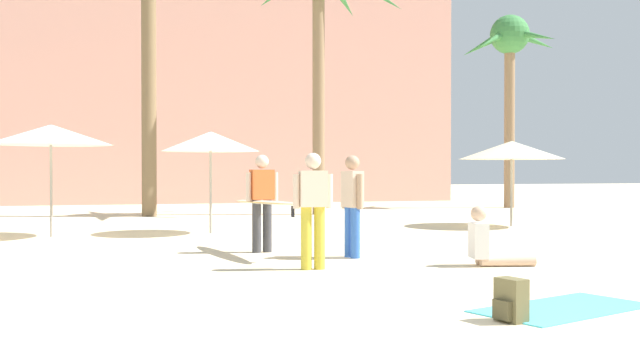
# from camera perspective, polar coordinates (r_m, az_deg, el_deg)

# --- Properties ---
(hotel_pink) EXTENTS (20.69, 10.08, 16.74)m
(hotel_pink) POSITION_cam_1_polar(r_m,az_deg,el_deg) (37.76, -8.07, 11.35)
(hotel_pink) COLOR #DB9989
(hotel_pink) RESTS_ON ground
(palm_tree_left) EXTENTS (3.80, 3.77, 7.35)m
(palm_tree_left) POSITION_cam_1_polar(r_m,az_deg,el_deg) (29.60, 14.36, 9.42)
(palm_tree_left) COLOR #896B4C
(palm_tree_left) RESTS_ON ground
(cafe_umbrella_0) EXTENTS (2.67, 2.67, 2.20)m
(cafe_umbrella_0) POSITION_cam_1_polar(r_m,az_deg,el_deg) (19.74, 14.49, 2.23)
(cafe_umbrella_0) COLOR gray
(cafe_umbrella_0) RESTS_ON ground
(cafe_umbrella_2) EXTENTS (2.23, 2.23, 2.34)m
(cafe_umbrella_2) POSITION_cam_1_polar(r_m,az_deg,el_deg) (17.21, -8.40, 2.94)
(cafe_umbrella_2) COLOR gray
(cafe_umbrella_2) RESTS_ON ground
(cafe_umbrella_3) EXTENTS (2.62, 2.62, 2.44)m
(cafe_umbrella_3) POSITION_cam_1_polar(r_m,az_deg,el_deg) (17.12, -19.95, 3.28)
(cafe_umbrella_3) COLOR gray
(cafe_umbrella_3) RESTS_ON ground
(beach_towel) EXTENTS (2.18, 1.60, 0.01)m
(beach_towel) POSITION_cam_1_polar(r_m,az_deg,el_deg) (8.33, 18.19, -9.32)
(beach_towel) COLOR #4CC6D6
(beach_towel) RESTS_ON ground
(backpack) EXTENTS (0.30, 0.34, 0.42)m
(backpack) POSITION_cam_1_polar(r_m,az_deg,el_deg) (7.47, 14.41, -8.97)
(backpack) COLOR brown
(backpack) RESTS_ON ground
(person_near_right) EXTENTS (0.88, 3.01, 1.73)m
(person_near_right) POSITION_cam_1_polar(r_m,az_deg,el_deg) (13.03, -4.36, -1.57)
(person_near_right) COLOR #3D3D42
(person_near_right) RESTS_ON ground
(person_near_left) EXTENTS (0.30, 0.61, 1.70)m
(person_near_left) POSITION_cam_1_polar(r_m,az_deg,el_deg) (12.35, 2.49, -1.67)
(person_near_left) COLOR blue
(person_near_left) RESTS_ON ground
(person_mid_center) EXTENTS (0.60, 0.24, 1.71)m
(person_mid_center) POSITION_cam_1_polar(r_m,az_deg,el_deg) (10.89, -0.55, -1.96)
(person_mid_center) COLOR gold
(person_mid_center) RESTS_ON ground
(person_far_right) EXTENTS (1.01, 0.55, 0.92)m
(person_far_right) POSITION_cam_1_polar(r_m,az_deg,el_deg) (11.63, 12.89, -4.90)
(person_far_right) COLOR #D1A889
(person_far_right) RESTS_ON ground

